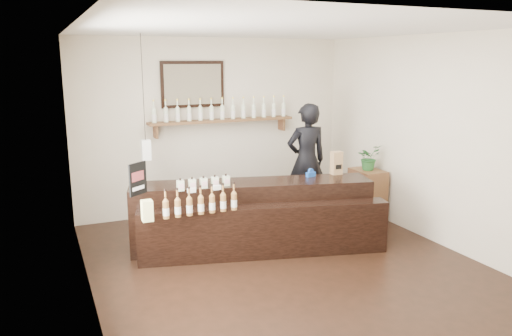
{
  "coord_description": "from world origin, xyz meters",
  "views": [
    {
      "loc": [
        -2.64,
        -5.16,
        2.47
      ],
      "look_at": [
        -0.05,
        0.7,
        1.07
      ],
      "focal_mm": 35.0,
      "sensor_mm": 36.0,
      "label": 1
    }
  ],
  "objects": [
    {
      "name": "potted_plant",
      "position": [
        2.0,
        1.03,
        0.98
      ],
      "size": [
        0.41,
        0.37,
        0.39
      ],
      "primitive_type": "imported",
      "rotation": [
        0.0,
        0.0,
        0.21
      ],
      "color": "#27632B",
      "rests_on": "side_cabinet"
    },
    {
      "name": "shopkeeper",
      "position": [
        1.2,
        1.55,
        1.02
      ],
      "size": [
        0.78,
        0.54,
        2.04
      ],
      "primitive_type": "imported",
      "rotation": [
        0.0,
        0.0,
        3.07
      ],
      "color": "black",
      "rests_on": "ground"
    },
    {
      "name": "paper_bag",
      "position": [
        1.15,
        0.62,
        1.05
      ],
      "size": [
        0.15,
        0.12,
        0.32
      ],
      "color": "#99724A",
      "rests_on": "counter"
    },
    {
      "name": "promo_sign",
      "position": [
        -1.6,
        0.66,
        1.08
      ],
      "size": [
        0.24,
        0.18,
        0.39
      ],
      "color": "black",
      "rests_on": "counter"
    },
    {
      "name": "counter",
      "position": [
        -0.11,
        0.58,
        0.42
      ],
      "size": [
        3.21,
        1.62,
        1.04
      ],
      "color": "black",
      "rests_on": "ground"
    },
    {
      "name": "tape_dispenser",
      "position": [
        0.75,
        0.64,
        0.93
      ],
      "size": [
        0.15,
        0.08,
        0.12
      ],
      "color": "#1749A5",
      "rests_on": "counter"
    },
    {
      "name": "back_wall_decor",
      "position": [
        -0.14,
        2.37,
        1.75
      ],
      "size": [
        2.66,
        0.96,
        1.69
      ],
      "color": "brown",
      "rests_on": "ground"
    },
    {
      "name": "room_shell",
      "position": [
        0.0,
        0.0,
        1.7
      ],
      "size": [
        5.0,
        5.0,
        5.0
      ],
      "color": "beige",
      "rests_on": "ground"
    },
    {
      "name": "ground",
      "position": [
        0.0,
        0.0,
        0.0
      ],
      "size": [
        5.0,
        5.0,
        0.0
      ],
      "primitive_type": "plane",
      "color": "black",
      "rests_on": "ground"
    },
    {
      "name": "side_cabinet",
      "position": [
        2.0,
        1.03,
        0.39
      ],
      "size": [
        0.4,
        0.55,
        0.79
      ],
      "color": "brown",
      "rests_on": "ground"
    }
  ]
}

